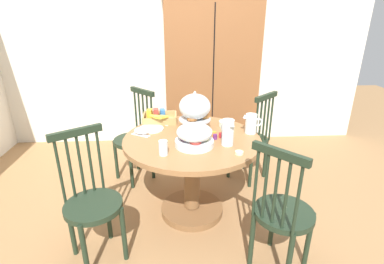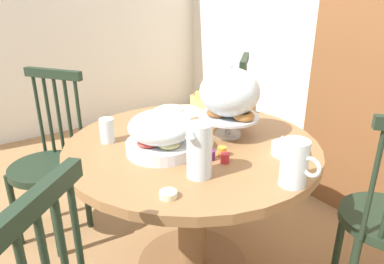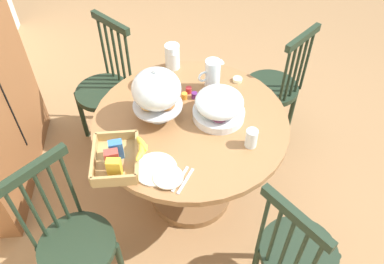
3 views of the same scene
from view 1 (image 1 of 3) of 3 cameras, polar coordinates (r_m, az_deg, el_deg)
name	(u,v)px [view 1 (image 1 of 3)]	position (r m, az deg, el deg)	size (l,w,h in m)	color
ground_plane	(196,218)	(2.71, 0.75, -16.52)	(10.00, 10.00, 0.00)	#997047
wall_back	(186,46)	(3.96, -1.10, 16.40)	(4.80, 0.06, 2.60)	silver
wooden_armoire	(210,75)	(3.71, 3.60, 11.04)	(1.18, 0.60, 1.96)	brown
dining_table	(192,162)	(2.51, 0.00, -5.89)	(1.13, 1.13, 0.74)	olive
windsor_chair_near_window	(282,214)	(2.10, 17.19, -15.15)	(0.47, 0.47, 0.97)	#1E2D1E
windsor_chair_by_cabinet	(251,140)	(3.14, 11.38, -1.57)	(0.47, 0.47, 0.97)	#1E2D1E
windsor_chair_facing_door	(135,140)	(3.15, -11.11, -1.48)	(0.47, 0.47, 0.97)	#1E2D1E
windsor_chair_far_side	(92,204)	(2.22, -18.93, -13.15)	(0.46, 0.46, 0.97)	#1E2D1E
pastry_stand_with_dome	(195,108)	(2.51, 0.57, 4.71)	(0.28, 0.28, 0.34)	silver
fruit_platter_covered	(194,136)	(2.23, 0.47, -0.71)	(0.30, 0.30, 0.18)	silver
orange_juice_pitcher	(228,133)	(2.26, 6.98, -0.29)	(0.09, 0.17, 0.21)	silver
milk_pitcher	(251,124)	(2.53, 11.46, 1.46)	(0.18, 0.10, 0.17)	silver
cereal_basket	(159,118)	(2.76, -6.53, 2.82)	(0.32, 0.30, 0.12)	tan
china_plate_large	(151,129)	(2.60, -7.98, 0.64)	(0.22, 0.22, 0.01)	white
china_plate_small	(143,130)	(2.55, -9.54, 0.33)	(0.15, 0.15, 0.01)	white
cereal_bowl	(227,124)	(2.67, 6.78, 1.65)	(0.14, 0.14, 0.04)	white
drinking_glass	(163,148)	(2.11, -5.64, -3.11)	(0.06, 0.06, 0.11)	silver
butter_dish	(239,153)	(2.15, 9.20, -4.03)	(0.06, 0.06, 0.02)	beige
jam_jar_strawberry	(221,135)	(2.42, 5.66, -0.62)	(0.04, 0.04, 0.04)	#B7282D
jam_jar_apricot	(214,134)	(2.44, 4.34, -0.37)	(0.04, 0.04, 0.04)	orange
jam_jar_grape	(215,137)	(2.38, 4.53, -0.93)	(0.04, 0.04, 0.04)	#5B2366
table_knife	(142,134)	(2.50, -9.80, -0.46)	(0.17, 0.01, 0.01)	silver
dinner_fork	(140,136)	(2.48, -10.21, -0.70)	(0.17, 0.01, 0.01)	silver
soup_spoon	(160,124)	(2.71, -6.29, 1.54)	(0.17, 0.01, 0.01)	silver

